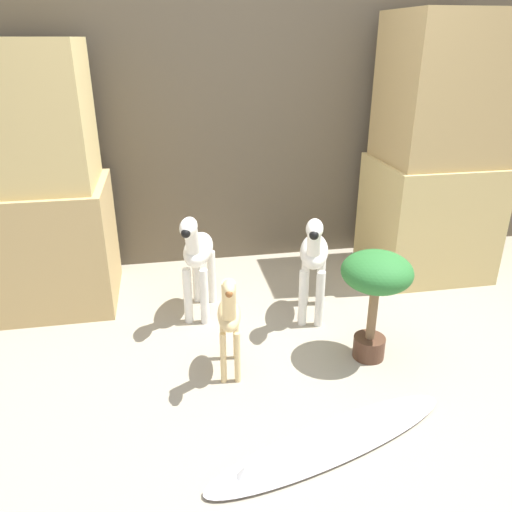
{
  "coord_description": "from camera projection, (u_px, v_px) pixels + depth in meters",
  "views": [
    {
      "loc": [
        -0.51,
        -1.8,
        1.54
      ],
      "look_at": [
        -0.03,
        0.81,
        0.37
      ],
      "focal_mm": 35.0,
      "sensor_mm": 36.0,
      "label": 1
    }
  ],
  "objects": [
    {
      "name": "ground_plane",
      "position": [
        294.0,
        397.0,
        2.32
      ],
      "size": [
        14.0,
        14.0,
        0.0
      ],
      "primitive_type": "plane",
      "color": "#9E937F"
    },
    {
      "name": "potted_palm_front",
      "position": [
        376.0,
        282.0,
        2.45
      ],
      "size": [
        0.35,
        0.35,
        0.59
      ],
      "color": "#513323",
      "rests_on": "ground_plane"
    },
    {
      "name": "zebra_left",
      "position": [
        197.0,
        255.0,
        2.87
      ],
      "size": [
        0.25,
        0.5,
        0.68
      ],
      "color": "white",
      "rests_on": "ground_plane"
    },
    {
      "name": "rock_pillar_right",
      "position": [
        436.0,
        157.0,
        3.29
      ],
      "size": [
        0.76,
        0.68,
        1.69
      ],
      "color": "#D1B775",
      "rests_on": "ground_plane"
    },
    {
      "name": "surfboard",
      "position": [
        330.0,
        442.0,
        2.04
      ],
      "size": [
        1.16,
        0.56,
        0.08
      ],
      "color": "silver",
      "rests_on": "ground_plane"
    },
    {
      "name": "rock_pillar_left",
      "position": [
        38.0,
        189.0,
        2.91
      ],
      "size": [
        0.76,
        0.68,
        1.54
      ],
      "color": "tan",
      "rests_on": "ground_plane"
    },
    {
      "name": "zebra_right",
      "position": [
        314.0,
        257.0,
        2.84
      ],
      "size": [
        0.27,
        0.5,
        0.68
      ],
      "color": "white",
      "rests_on": "ground_plane"
    },
    {
      "name": "wall_back",
      "position": [
        237.0,
        107.0,
        3.41
      ],
      "size": [
        6.4,
        0.08,
        2.2
      ],
      "color": "brown",
      "rests_on": "ground_plane"
    },
    {
      "name": "giraffe_figurine",
      "position": [
        229.0,
        316.0,
        2.36
      ],
      "size": [
        0.14,
        0.39,
        0.59
      ],
      "color": "#E0C184",
      "rests_on": "ground_plane"
    }
  ]
}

